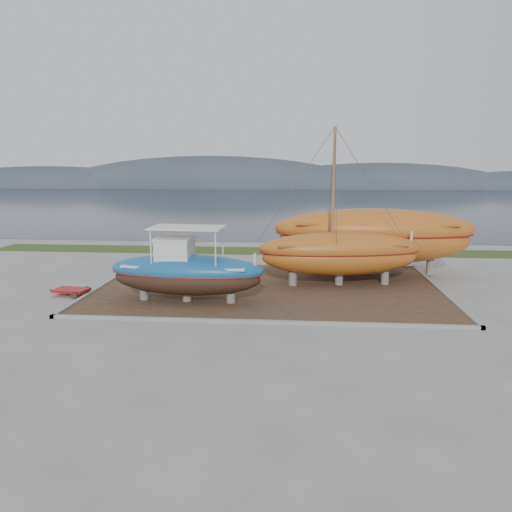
# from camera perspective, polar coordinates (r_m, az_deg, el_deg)

# --- Properties ---
(ground) EXTENTS (140.00, 140.00, 0.00)m
(ground) POSITION_cam_1_polar(r_m,az_deg,el_deg) (23.24, 0.85, -6.12)
(ground) COLOR gray
(ground) RESTS_ON ground
(dirt_patch) EXTENTS (18.00, 12.00, 0.06)m
(dirt_patch) POSITION_cam_1_polar(r_m,az_deg,el_deg) (27.08, 1.44, -3.65)
(dirt_patch) COLOR #422D1E
(dirt_patch) RESTS_ON ground
(curb_frame) EXTENTS (18.60, 12.60, 0.15)m
(curb_frame) POSITION_cam_1_polar(r_m,az_deg,el_deg) (27.07, 1.44, -3.56)
(curb_frame) COLOR gray
(curb_frame) RESTS_ON ground
(grass_strip) EXTENTS (44.00, 3.00, 0.08)m
(grass_strip) POSITION_cam_1_polar(r_m,az_deg,el_deg) (38.32, 2.45, 0.56)
(grass_strip) COLOR #284219
(grass_strip) RESTS_ON ground
(sea) EXTENTS (260.00, 100.00, 0.04)m
(sea) POSITION_cam_1_polar(r_m,az_deg,el_deg) (92.47, 3.87, 6.34)
(sea) COLOR black
(sea) RESTS_ON ground
(mountain_ridge) EXTENTS (200.00, 36.00, 20.00)m
(mountain_ridge) POSITION_cam_1_polar(r_m,az_deg,el_deg) (147.37, 4.24, 7.87)
(mountain_ridge) COLOR #333D49
(mountain_ridge) RESTS_ON ground
(blue_caique) EXTENTS (7.66, 2.76, 3.64)m
(blue_caique) POSITION_cam_1_polar(r_m,az_deg,el_deg) (24.24, -7.97, -0.95)
(blue_caique) COLOR #175A93
(blue_caique) RESTS_ON dirt_patch
(white_dinghy) EXTENTS (4.36, 1.93, 1.27)m
(white_dinghy) POSITION_cam_1_polar(r_m,az_deg,el_deg) (28.94, -9.46, -1.51)
(white_dinghy) COLOR silver
(white_dinghy) RESTS_ON dirt_patch
(orange_sailboat) EXTENTS (9.19, 3.81, 8.51)m
(orange_sailboat) POSITION_cam_1_polar(r_m,az_deg,el_deg) (27.36, 9.72, 5.46)
(orange_sailboat) COLOR #A9571A
(orange_sailboat) RESTS_ON dirt_patch
(orange_bare_hull) EXTENTS (11.88, 3.73, 3.88)m
(orange_bare_hull) POSITION_cam_1_polar(r_m,az_deg,el_deg) (30.66, 13.26, 1.49)
(orange_bare_hull) COLOR #A9571A
(orange_bare_hull) RESTS_ON dirt_patch
(red_trailer) EXTENTS (2.64, 1.58, 0.35)m
(red_trailer) POSITION_cam_1_polar(r_m,az_deg,el_deg) (27.27, -20.34, -3.90)
(red_trailer) COLOR #AD1318
(red_trailer) RESTS_ON ground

